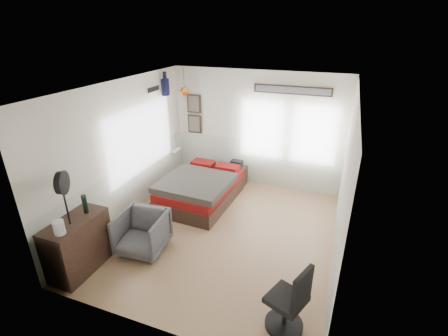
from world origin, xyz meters
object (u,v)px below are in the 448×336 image
(armchair, at_px, (142,233))
(nightstand, at_px, (236,175))
(dresser, at_px, (78,245))
(task_chair, at_px, (290,305))
(bed, at_px, (200,189))

(armchair, xyz_separation_m, nightstand, (0.69, 2.97, -0.13))
(nightstand, bearing_deg, dresser, -106.80)
(armchair, bearing_deg, nightstand, 72.10)
(dresser, bearing_deg, task_chair, 0.49)
(nightstand, bearing_deg, armchair, -99.86)
(bed, bearing_deg, task_chair, -44.32)
(bed, distance_m, nightstand, 1.19)
(bed, bearing_deg, dresser, -105.80)
(bed, height_order, dresser, dresser)
(armchair, bearing_deg, dresser, -136.71)
(dresser, relative_size, nightstand, 2.20)
(task_chair, bearing_deg, bed, 154.47)
(bed, relative_size, dresser, 1.97)
(bed, height_order, armchair, armchair)
(dresser, distance_m, armchair, 0.99)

